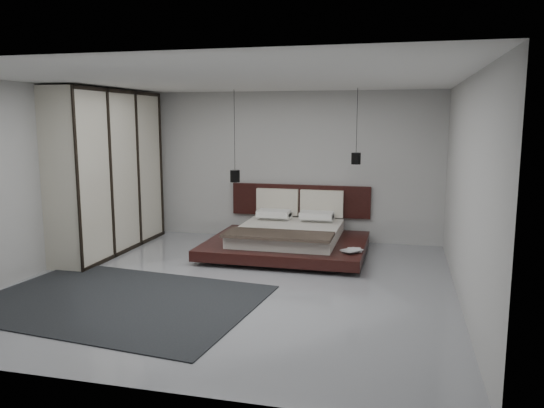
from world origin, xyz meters
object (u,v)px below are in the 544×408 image
(rug, at_px, (119,301))
(lattice_screen, at_px, (128,170))
(wardrobe, at_px, (108,172))
(bed, at_px, (288,237))
(pendant_left, at_px, (235,176))
(pendant_right, at_px, (356,158))

(rug, bearing_deg, lattice_screen, 116.58)
(wardrobe, bearing_deg, bed, 10.62)
(wardrobe, bearing_deg, pendant_left, 26.34)
(lattice_screen, relative_size, pendant_right, 2.03)
(lattice_screen, relative_size, wardrobe, 0.92)
(bed, xyz_separation_m, wardrobe, (-3.07, -0.57, 1.11))
(lattice_screen, height_order, pendant_left, pendant_left)
(pendant_left, bearing_deg, wardrobe, -153.66)
(pendant_right, bearing_deg, pendant_left, -180.00)
(lattice_screen, height_order, wardrobe, wardrobe)
(pendant_right, xyz_separation_m, wardrobe, (-4.16, -0.98, -0.24))
(lattice_screen, xyz_separation_m, bed, (3.32, -0.54, -1.02))
(pendant_left, height_order, pendant_right, same)
(pendant_right, bearing_deg, rug, -128.29)
(pendant_right, relative_size, wardrobe, 0.45)
(bed, distance_m, pendant_left, 1.52)
(lattice_screen, height_order, rug, lattice_screen)
(rug, bearing_deg, pendant_right, 51.71)
(wardrobe, bearing_deg, pendant_right, 13.27)
(lattice_screen, xyz_separation_m, pendant_left, (2.23, -0.13, -0.03))
(pendant_left, height_order, rug, pendant_left)
(lattice_screen, bearing_deg, bed, -9.19)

